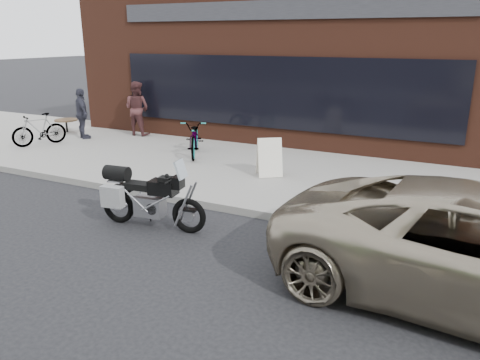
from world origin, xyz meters
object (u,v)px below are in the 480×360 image
Objects in this scene: bicycle_rear at (39,130)px; cafe_patron_right at (82,114)px; motorcycle at (144,197)px; cafe_table at (66,120)px; cafe_patron_left at (137,108)px; bicycle_front at (195,137)px; sandwich_sign at (269,157)px.

cafe_patron_right is at bearing 95.26° from bicycle_rear.
cafe_table is at bearing 137.47° from motorcycle.
cafe_patron_left reaches higher than cafe_patron_right.
cafe_patron_right is at bearing 148.20° from bicycle_front.
bicycle_rear is 1.40m from cafe_patron_right.
sandwich_sign is at bearing -11.78° from cafe_table.
motorcycle is 7.52m from cafe_patron_right.
bicycle_front is at bearing 126.36° from sandwich_sign.
motorcycle is at bearing 172.00° from cafe_patron_right.
cafe_patron_right is (-1.18, -1.21, -0.08)m from cafe_patron_left.
motorcycle is 7.53m from cafe_patron_left.
sandwich_sign is at bearing 26.11° from bicycle_rear.
sandwich_sign is (0.87, 3.47, 0.04)m from motorcycle.
cafe_patron_left is at bearing 81.65° from bicycle_rear.
motorcycle is 1.31× the size of bicycle_rear.
cafe_table is (-0.81, 1.80, -0.07)m from bicycle_rear.
cafe_patron_left is at bearing 122.17° from motorcycle.
bicycle_rear is at bearing 145.40° from motorcycle.
cafe_patron_left is (-3.08, 1.48, 0.37)m from bicycle_front.
cafe_table is at bearing 139.35° from bicycle_rear.
cafe_table is at bearing 143.67° from bicycle_front.
bicycle_front is 4.28m from cafe_patron_right.
cafe_patron_left is 1.10× the size of cafe_patron_right.
cafe_table is 0.43× the size of cafe_patron_left.
bicycle_rear is at bearing 53.86° from cafe_patron_left.
motorcycle is 1.29× the size of cafe_patron_right.
sandwich_sign is at bearing 154.52° from cafe_patron_left.
bicycle_front is 1.20× the size of cafe_patron_right.
cafe_patron_left is (-5.61, 2.36, 0.42)m from sandwich_sign.
cafe_table is at bearing 7.56° from cafe_patron_right.
bicycle_rear is at bearing 146.51° from sandwich_sign.
motorcycle reaches higher than cafe_table.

